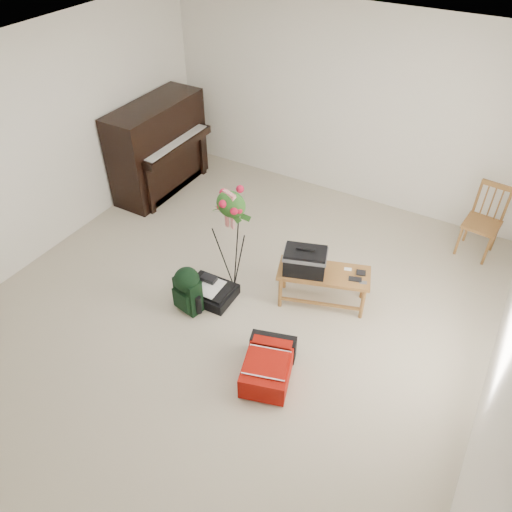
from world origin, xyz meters
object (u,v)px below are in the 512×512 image
Objects in this scene: green_backpack at (187,288)px; flower_stand at (232,243)px; black_duffel at (210,291)px; piano at (159,149)px; red_suitcase at (270,363)px; bench at (312,262)px; dining_chair at (483,222)px.

flower_stand is at bearing 78.04° from green_backpack.
black_duffel is 0.36m from green_backpack.
piano is at bearing 166.25° from flower_stand.
red_suitcase is at bearing -36.16° from piano.
piano is 1.47× the size of bench.
green_backpack is (-2.42, -2.53, -0.13)m from dining_chair.
piano is at bearing 138.53° from black_duffel.
green_backpack is 0.42× the size of flower_stand.
black_duffel is at bearing 134.85° from red_suitcase.
black_duffel is at bearing -169.95° from bench.
flower_stand is (-0.92, 0.83, 0.49)m from red_suitcase.
bench is at bearing -20.49° from piano.
dining_chair is (1.39, 1.76, -0.09)m from bench.
black_duffel is at bearing 82.83° from green_backpack.
red_suitcase is 1.37× the size of black_duffel.
bench reaches higher than black_duffel.
red_suitcase is at bearing -102.40° from bench.
dining_chair is (4.19, 0.71, -0.17)m from piano.
flower_stand reaches higher than black_duffel.
bench is at bearing 79.47° from red_suitcase.
piano is 1.17× the size of flower_stand.
bench is at bearing 48.87° from green_backpack.
green_backpack is 0.66m from flower_stand.
bench is 0.80× the size of flower_stand.
black_duffel is at bearing -129.52° from dining_chair.
black_duffel is at bearing -99.11° from flower_stand.
piano reaches higher than bench.
black_duffel is 0.62m from flower_stand.
red_suitcase is 1.20m from green_backpack.
bench is 1.94× the size of black_duffel.
bench is 1.16× the size of dining_chair.
red_suitcase is (0.12, -1.09, -0.38)m from bench.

